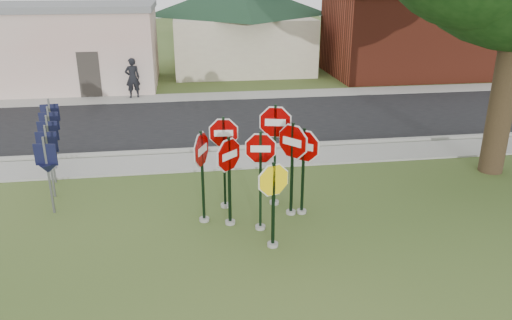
{
  "coord_description": "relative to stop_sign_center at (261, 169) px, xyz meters",
  "views": [
    {
      "loc": [
        -1.62,
        -9.41,
        5.67
      ],
      "look_at": [
        0.06,
        2.0,
        1.32
      ],
      "focal_mm": 35.0,
      "sensor_mm": 36.0,
      "label": 1
    }
  ],
  "objects": [
    {
      "name": "ground",
      "position": [
        -0.01,
        -0.91,
        -1.52
      ],
      "size": [
        120.0,
        120.0,
        0.0
      ],
      "primitive_type": "plane",
      "color": "#31491B",
      "rests_on": "ground"
    },
    {
      "name": "sidewalk_near",
      "position": [
        -0.01,
        4.59,
        -1.49
      ],
      "size": [
        60.0,
        1.6,
        0.06
      ],
      "primitive_type": "cube",
      "color": "#999991",
      "rests_on": "ground"
    },
    {
      "name": "road",
      "position": [
        -0.01,
        9.09,
        -1.5
      ],
      "size": [
        60.0,
        7.0,
        0.04
      ],
      "primitive_type": "cube",
      "color": "black",
      "rests_on": "ground"
    },
    {
      "name": "sidewalk_far",
      "position": [
        -0.01,
        13.39,
        -1.49
      ],
      "size": [
        60.0,
        1.6,
        0.06
      ],
      "primitive_type": "cube",
      "color": "#999991",
      "rests_on": "ground"
    },
    {
      "name": "curb",
      "position": [
        -0.01,
        5.59,
        -1.45
      ],
      "size": [
        60.0,
        0.2,
        0.14
      ],
      "primitive_type": "cube",
      "color": "#999991",
      "rests_on": "ground"
    },
    {
      "name": "stop_sign_center",
      "position": [
        0.0,
        0.0,
        0.0
      ],
      "size": [
        0.96,
        0.24,
        2.49
      ],
      "color": "gray",
      "rests_on": "ground"
    },
    {
      "name": "stop_sign_yellow",
      "position": [
        0.15,
        -0.84,
        -0.3
      ],
      "size": [
        0.95,
        0.32,
        2.08
      ],
      "color": "gray",
      "rests_on": "ground"
    },
    {
      "name": "stop_sign_left",
      "position": [
        -0.68,
        0.35,
        -0.12
      ],
      "size": [
        0.79,
        0.76,
        2.3
      ],
      "color": "gray",
      "rests_on": "ground"
    },
    {
      "name": "stop_sign_right",
      "position": [
        0.88,
        0.66,
        0.03
      ],
      "size": [
        0.77,
        0.9,
        2.49
      ],
      "color": "gray",
      "rests_on": "ground"
    },
    {
      "name": "stop_sign_back_right",
      "position": [
        0.57,
        1.28,
        0.23
      ],
      "size": [
        1.08,
        0.29,
        2.77
      ],
      "color": "gray",
      "rests_on": "ground"
    },
    {
      "name": "stop_sign_back_left",
      "position": [
        -0.71,
        1.29,
        0.01
      ],
      "size": [
        1.0,
        0.24,
        2.5
      ],
      "color": "gray",
      "rests_on": "ground"
    },
    {
      "name": "stop_sign_far_right",
      "position": [
        1.15,
        0.66,
        -0.09
      ],
      "size": [
        0.86,
        0.72,
        2.34
      ],
      "color": "gray",
      "rests_on": "ground"
    },
    {
      "name": "stop_sign_far_left",
      "position": [
        -1.29,
        0.59,
        -0.03
      ],
      "size": [
        0.47,
        1.03,
        2.4
      ],
      "color": "gray",
      "rests_on": "ground"
    },
    {
      "name": "route_sign_row",
      "position": [
        -5.41,
        3.59,
        -0.29
      ],
      "size": [
        1.43,
        4.63,
        2.0
      ],
      "color": "#59595E",
      "rests_on": "ground"
    },
    {
      "name": "building_stucco",
      "position": [
        -9.0,
        17.09,
        0.63
      ],
      "size": [
        12.2,
        6.2,
        4.2
      ],
      "color": "beige",
      "rests_on": "ground"
    },
    {
      "name": "building_house",
      "position": [
        2.0,
        21.09,
        2.13
      ],
      "size": [
        11.6,
        11.6,
        6.2
      ],
      "color": "beige",
      "rests_on": "ground"
    },
    {
      "name": "building_brick",
      "position": [
        11.99,
        17.59,
        0.89
      ],
      "size": [
        10.2,
        6.2,
        4.75
      ],
      "color": "maroon",
      "rests_on": "ground"
    },
    {
      "name": "pedestrian",
      "position": [
        -3.98,
        13.68,
        -0.51
      ],
      "size": [
        0.78,
        0.61,
        1.88
      ],
      "primitive_type": "imported",
      "rotation": [
        0.0,
        0.0,
        3.4
      ],
      "color": "black",
      "rests_on": "sidewalk_far"
    }
  ]
}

